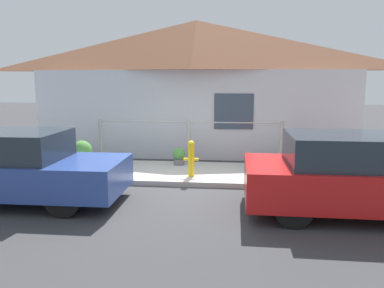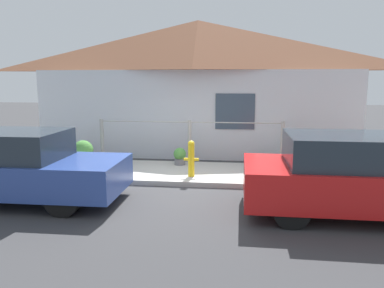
{
  "view_description": "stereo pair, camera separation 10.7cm",
  "coord_description": "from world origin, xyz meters",
  "px_view_note": "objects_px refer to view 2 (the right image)",
  "views": [
    {
      "loc": [
        1.13,
        -7.75,
        2.27
      ],
      "look_at": [
        0.26,
        0.3,
        0.9
      ],
      "focal_mm": 35.0,
      "sensor_mm": 36.0,
      "label": 1
    },
    {
      "loc": [
        1.23,
        -7.74,
        2.27
      ],
      "look_at": [
        0.26,
        0.3,
        0.9
      ],
      "focal_mm": 35.0,
      "sensor_mm": 36.0,
      "label": 2
    }
  ],
  "objects_px": {
    "car_right": "(357,176)",
    "car_left": "(8,166)",
    "potted_plant_corner": "(315,156)",
    "potted_plant_by_fence": "(83,152)",
    "fire_hydrant": "(191,158)",
    "potted_plant_near_hydrant": "(180,156)"
  },
  "relations": [
    {
      "from": "fire_hydrant",
      "to": "potted_plant_by_fence",
      "type": "xyz_separation_m",
      "value": [
        -2.89,
        0.75,
        -0.07
      ]
    },
    {
      "from": "potted_plant_corner",
      "to": "potted_plant_by_fence",
      "type": "bearing_deg",
      "value": -177.53
    },
    {
      "from": "car_left",
      "to": "potted_plant_near_hydrant",
      "type": "bearing_deg",
      "value": 46.05
    },
    {
      "from": "car_right",
      "to": "car_left",
      "type": "bearing_deg",
      "value": -179.5
    },
    {
      "from": "potted_plant_by_fence",
      "to": "potted_plant_corner",
      "type": "height_order",
      "value": "potted_plant_by_fence"
    },
    {
      "from": "potted_plant_near_hydrant",
      "to": "potted_plant_by_fence",
      "type": "height_order",
      "value": "potted_plant_by_fence"
    },
    {
      "from": "fire_hydrant",
      "to": "potted_plant_near_hydrant",
      "type": "relative_size",
      "value": 1.85
    },
    {
      "from": "car_left",
      "to": "potted_plant_corner",
      "type": "distance_m",
      "value": 6.8
    },
    {
      "from": "car_left",
      "to": "fire_hydrant",
      "type": "distance_m",
      "value": 3.75
    },
    {
      "from": "car_right",
      "to": "potted_plant_by_fence",
      "type": "bearing_deg",
      "value": 157.05
    },
    {
      "from": "car_right",
      "to": "potted_plant_corner",
      "type": "xyz_separation_m",
      "value": [
        -0.13,
        2.82,
        -0.22
      ]
    },
    {
      "from": "car_right",
      "to": "fire_hydrant",
      "type": "xyz_separation_m",
      "value": [
        -3.05,
        1.83,
        -0.14
      ]
    },
    {
      "from": "fire_hydrant",
      "to": "potted_plant_near_hydrant",
      "type": "height_order",
      "value": "fire_hydrant"
    },
    {
      "from": "car_right",
      "to": "fire_hydrant",
      "type": "relative_size",
      "value": 4.7
    },
    {
      "from": "potted_plant_near_hydrant",
      "to": "potted_plant_by_fence",
      "type": "bearing_deg",
      "value": -170.59
    },
    {
      "from": "car_right",
      "to": "potted_plant_corner",
      "type": "height_order",
      "value": "car_right"
    },
    {
      "from": "potted_plant_corner",
      "to": "car_left",
      "type": "bearing_deg",
      "value": -155.46
    },
    {
      "from": "car_right",
      "to": "potted_plant_by_fence",
      "type": "xyz_separation_m",
      "value": [
        -5.93,
        2.57,
        -0.21
      ]
    },
    {
      "from": "fire_hydrant",
      "to": "potted_plant_by_fence",
      "type": "bearing_deg",
      "value": 165.45
    },
    {
      "from": "fire_hydrant",
      "to": "potted_plant_corner",
      "type": "xyz_separation_m",
      "value": [
        2.92,
        1.0,
        -0.08
      ]
    },
    {
      "from": "fire_hydrant",
      "to": "potted_plant_by_fence",
      "type": "height_order",
      "value": "fire_hydrant"
    },
    {
      "from": "car_left",
      "to": "fire_hydrant",
      "type": "xyz_separation_m",
      "value": [
        3.27,
        1.83,
        -0.13
      ]
    }
  ]
}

